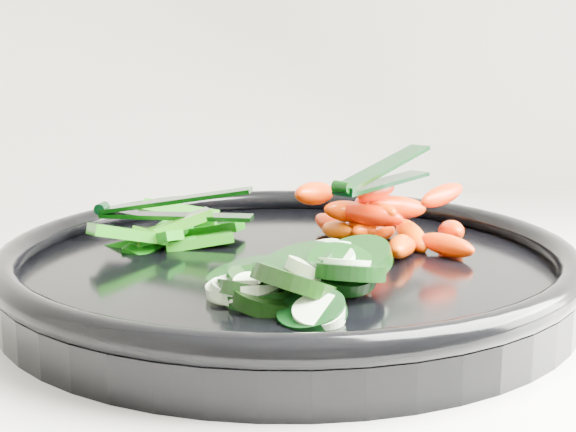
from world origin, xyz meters
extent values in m
cube|color=silver|center=(0.00, 1.70, 0.92)|extent=(2.02, 0.62, 0.03)
cylinder|color=black|center=(-0.10, 1.65, 0.94)|extent=(0.49, 0.49, 0.02)
torus|color=black|center=(-0.10, 1.65, 0.96)|extent=(0.49, 0.49, 0.02)
cylinder|color=black|center=(-0.11, 1.54, 0.96)|extent=(0.05, 0.05, 0.02)
cylinder|color=#CAEABB|center=(-0.11, 1.53, 0.96)|extent=(0.03, 0.03, 0.02)
cylinder|color=black|center=(-0.14, 1.57, 0.96)|extent=(0.05, 0.05, 0.03)
cylinder|color=beige|center=(-0.14, 1.57, 0.96)|extent=(0.04, 0.04, 0.02)
cylinder|color=black|center=(-0.13, 1.59, 0.96)|extent=(0.05, 0.06, 0.02)
cylinder|color=#DCF1C1|center=(-0.13, 1.57, 0.96)|extent=(0.04, 0.04, 0.02)
cylinder|color=black|center=(-0.14, 1.61, 0.96)|extent=(0.06, 0.06, 0.02)
cylinder|color=beige|center=(-0.12, 1.59, 0.96)|extent=(0.05, 0.05, 0.02)
cylinder|color=black|center=(-0.13, 1.57, 0.96)|extent=(0.07, 0.07, 0.02)
cylinder|color=#D7F9C7|center=(-0.14, 1.58, 0.96)|extent=(0.03, 0.03, 0.01)
cylinder|color=black|center=(-0.13, 1.56, 0.96)|extent=(0.07, 0.06, 0.02)
cylinder|color=beige|center=(-0.14, 1.57, 0.96)|extent=(0.04, 0.04, 0.01)
cylinder|color=black|center=(-0.14, 1.58, 0.96)|extent=(0.05, 0.05, 0.02)
cylinder|color=beige|center=(-0.12, 1.57, 0.96)|extent=(0.04, 0.04, 0.02)
cylinder|color=black|center=(-0.07, 1.59, 0.97)|extent=(0.06, 0.05, 0.03)
cylinder|color=#CFEDBE|center=(-0.09, 1.59, 0.97)|extent=(0.03, 0.03, 0.02)
cylinder|color=black|center=(-0.11, 1.56, 0.97)|extent=(0.05, 0.05, 0.03)
cylinder|color=beige|center=(-0.10, 1.58, 0.97)|extent=(0.03, 0.03, 0.02)
cylinder|color=black|center=(-0.08, 1.58, 0.97)|extent=(0.06, 0.06, 0.03)
cylinder|color=beige|center=(-0.07, 1.60, 0.97)|extent=(0.04, 0.04, 0.02)
cylinder|color=black|center=(-0.11, 1.59, 0.97)|extent=(0.06, 0.06, 0.02)
cylinder|color=#B6D2A8|center=(-0.09, 1.61, 0.97)|extent=(0.04, 0.04, 0.02)
cylinder|color=black|center=(-0.08, 1.57, 0.97)|extent=(0.06, 0.06, 0.02)
cylinder|color=#D2F6C4|center=(-0.08, 1.58, 0.97)|extent=(0.04, 0.04, 0.02)
ellipsoid|color=#FA3C00|center=(-0.01, 1.68, 0.96)|extent=(0.02, 0.05, 0.03)
ellipsoid|color=#DA3F00|center=(-0.03, 1.65, 0.96)|extent=(0.04, 0.05, 0.02)
ellipsoid|color=#FF3200|center=(0.00, 1.65, 0.96)|extent=(0.04, 0.05, 0.02)
ellipsoid|color=#FF2800|center=(-0.04, 1.70, 0.96)|extent=(0.04, 0.04, 0.02)
ellipsoid|color=#EB1400|center=(0.02, 1.68, 0.96)|extent=(0.03, 0.06, 0.03)
ellipsoid|color=#DA3A00|center=(-0.06, 1.70, 0.96)|extent=(0.03, 0.04, 0.02)
ellipsoid|color=#DE3200|center=(-0.02, 1.65, 0.96)|extent=(0.03, 0.04, 0.02)
ellipsoid|color=#FF3000|center=(-0.03, 1.69, 0.96)|extent=(0.05, 0.04, 0.02)
ellipsoid|color=#E74F00|center=(-0.04, 1.75, 0.96)|extent=(0.04, 0.05, 0.02)
ellipsoid|color=red|center=(-0.06, 1.72, 0.96)|extent=(0.02, 0.04, 0.02)
ellipsoid|color=#FF2900|center=(-0.03, 1.72, 0.98)|extent=(0.03, 0.05, 0.03)
ellipsoid|color=#FF5E00|center=(-0.03, 1.69, 0.98)|extent=(0.03, 0.04, 0.02)
ellipsoid|color=#E60F00|center=(-0.04, 1.68, 0.98)|extent=(0.05, 0.04, 0.02)
ellipsoid|color=#EF4700|center=(-0.05, 1.70, 0.98)|extent=(0.05, 0.04, 0.02)
ellipsoid|color=#FF3400|center=(-0.01, 1.71, 0.98)|extent=(0.06, 0.03, 0.02)
ellipsoid|color=#DA3500|center=(-0.07, 1.70, 0.99)|extent=(0.04, 0.05, 0.02)
ellipsoid|color=#EB1300|center=(-0.03, 1.70, 0.99)|extent=(0.04, 0.03, 0.02)
ellipsoid|color=#ED2200|center=(0.01, 1.68, 0.99)|extent=(0.05, 0.04, 0.02)
cube|color=#0A6C0E|center=(-0.18, 1.72, 0.96)|extent=(0.03, 0.06, 0.02)
cube|color=#1E730A|center=(-0.18, 1.72, 0.96)|extent=(0.04, 0.07, 0.03)
cube|color=#13720A|center=(-0.15, 1.73, 0.96)|extent=(0.06, 0.04, 0.02)
cube|color=#1E750B|center=(-0.16, 1.70, 0.96)|extent=(0.05, 0.02, 0.01)
cube|color=#14720A|center=(-0.19, 1.71, 0.96)|extent=(0.05, 0.06, 0.02)
cube|color=#166B0A|center=(-0.20, 1.70, 0.96)|extent=(0.06, 0.05, 0.03)
cube|color=#1D700A|center=(-0.18, 1.71, 0.97)|extent=(0.06, 0.03, 0.03)
cube|color=#176E0A|center=(-0.21, 1.69, 0.97)|extent=(0.06, 0.04, 0.02)
cube|color=#0A6B0F|center=(-0.17, 1.75, 0.97)|extent=(0.06, 0.03, 0.02)
cylinder|color=black|center=(-0.07, 1.65, 1.00)|extent=(0.01, 0.01, 0.01)
cube|color=black|center=(-0.03, 1.69, 1.00)|extent=(0.09, 0.09, 0.00)
cube|color=black|center=(-0.03, 1.69, 1.01)|extent=(0.09, 0.09, 0.02)
cylinder|color=black|center=(-0.23, 1.73, 0.98)|extent=(0.01, 0.01, 0.01)
cube|color=black|center=(-0.17, 1.71, 0.97)|extent=(0.11, 0.05, 0.00)
cube|color=black|center=(-0.17, 1.71, 0.99)|extent=(0.11, 0.05, 0.02)
camera|label=1|loc=(-0.19, 1.15, 1.09)|focal=50.00mm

